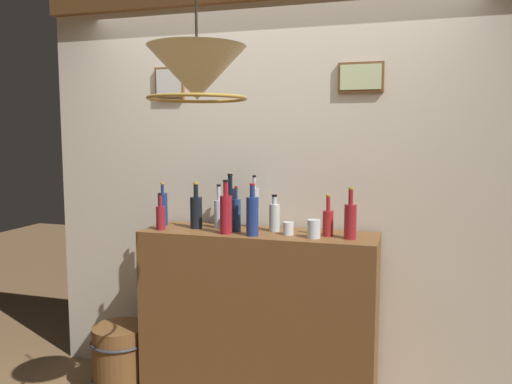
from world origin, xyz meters
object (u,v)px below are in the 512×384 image
at_px(liquor_bottle_scotch, 328,222).
at_px(pendant_lamp, 197,75).
at_px(liquor_bottle_whiskey, 253,215).
at_px(liquor_bottle_mezcal, 274,216).
at_px(liquor_bottle_bourbon, 163,208).
at_px(liquor_bottle_gin, 219,213).
at_px(glass_tumbler_rocks, 288,228).
at_px(liquor_bottle_sherry, 161,217).
at_px(liquor_bottle_amaro, 350,220).
at_px(liquor_bottle_rum, 226,213).
at_px(liquor_bottle_port, 230,206).
at_px(liquor_bottle_brandy, 254,207).
at_px(wooden_barrel, 121,359).
at_px(liquor_bottle_tequila, 196,211).
at_px(glass_tumbler_highball, 314,229).
at_px(liquor_bottle_rye, 236,214).

distance_m(liquor_bottle_scotch, pendant_lamp, 1.21).
distance_m(liquor_bottle_whiskey, liquor_bottle_mezcal, 0.19).
height_order(liquor_bottle_bourbon, liquor_bottle_gin, liquor_bottle_bourbon).
distance_m(liquor_bottle_mezcal, glass_tumbler_rocks, 0.15).
relative_size(liquor_bottle_sherry, liquor_bottle_mezcal, 1.02).
xyz_separation_m(liquor_bottle_amaro, liquor_bottle_rum, (-0.73, -0.06, 0.02)).
bearing_deg(liquor_bottle_sherry, liquor_bottle_gin, 25.86).
height_order(liquor_bottle_scotch, glass_tumbler_rocks, liquor_bottle_scotch).
distance_m(liquor_bottle_whiskey, pendant_lamp, 1.00).
distance_m(liquor_bottle_port, liquor_bottle_brandy, 0.16).
distance_m(liquor_bottle_scotch, liquor_bottle_port, 0.68).
distance_m(liquor_bottle_sherry, pendant_lamp, 1.18).
distance_m(liquor_bottle_amaro, liquor_bottle_whiskey, 0.56).
relative_size(liquor_bottle_bourbon, wooden_barrel, 0.62).
xyz_separation_m(liquor_bottle_scotch, liquor_bottle_whiskey, (-0.42, -0.12, 0.04)).
relative_size(liquor_bottle_scotch, liquor_bottle_whiskey, 0.79).
height_order(liquor_bottle_port, liquor_bottle_gin, liquor_bottle_port).
xyz_separation_m(liquor_bottle_tequila, liquor_bottle_gin, (0.14, 0.04, -0.01)).
height_order(liquor_bottle_tequila, liquor_bottle_mezcal, liquor_bottle_tequila).
bearing_deg(glass_tumbler_highball, liquor_bottle_brandy, 151.48).
relative_size(liquor_bottle_sherry, liquor_bottle_brandy, 0.69).
relative_size(liquor_bottle_sherry, pendant_lamp, 0.37).
relative_size(liquor_bottle_sherry, liquor_bottle_gin, 0.83).
bearing_deg(liquor_bottle_mezcal, pendant_lamp, -98.79).
height_order(liquor_bottle_rum, pendant_lamp, pendant_lamp).
xyz_separation_m(liquor_bottle_tequila, liquor_bottle_whiskey, (0.41, -0.13, 0.01)).
bearing_deg(glass_tumbler_rocks, liquor_bottle_brandy, 145.49).
bearing_deg(pendant_lamp, liquor_bottle_whiskey, 86.08).
bearing_deg(liquor_bottle_port, liquor_bottle_sherry, -146.00).
xyz_separation_m(glass_tumbler_rocks, pendant_lamp, (-0.24, -0.77, 0.81)).
distance_m(liquor_bottle_rye, liquor_bottle_mezcal, 0.23).
relative_size(liquor_bottle_tequila, pendant_lamp, 0.47).
bearing_deg(liquor_bottle_bourbon, liquor_bottle_rum, -17.19).
xyz_separation_m(liquor_bottle_amaro, liquor_bottle_port, (-0.79, 0.19, 0.02)).
bearing_deg(liquor_bottle_amaro, wooden_barrel, -177.32).
height_order(liquor_bottle_rye, liquor_bottle_rum, liquor_bottle_rum).
height_order(liquor_bottle_rye, liquor_bottle_gin, same).
relative_size(liquor_bottle_whiskey, pendant_lamp, 0.49).
distance_m(liquor_bottle_scotch, liquor_bottle_tequila, 0.84).
xyz_separation_m(liquor_bottle_whiskey, liquor_bottle_gin, (-0.28, 0.17, -0.02)).
relative_size(liquor_bottle_bourbon, liquor_bottle_rum, 0.87).
distance_m(liquor_bottle_amaro, liquor_bottle_sherry, 1.16).
distance_m(liquor_bottle_port, glass_tumbler_highball, 0.64).
xyz_separation_m(liquor_bottle_bourbon, wooden_barrel, (-0.25, -0.16, -0.99)).
height_order(liquor_bottle_rye, liquor_bottle_tequila, liquor_bottle_tequila).
bearing_deg(liquor_bottle_tequila, liquor_bottle_rye, -6.56).
bearing_deg(liquor_bottle_sherry, liquor_bottle_port, 34.00).
bearing_deg(liquor_bottle_rye, liquor_bottle_amaro, -1.91).
distance_m(liquor_bottle_port, liquor_bottle_rum, 0.26).
relative_size(liquor_bottle_tequila, glass_tumbler_rocks, 3.84).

